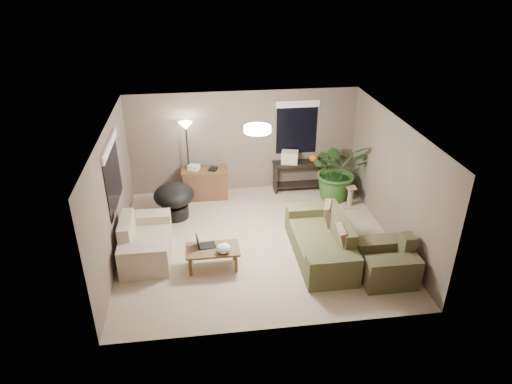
{
  "coord_description": "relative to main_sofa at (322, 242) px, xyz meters",
  "views": [
    {
      "loc": [
        -1.07,
        -7.84,
        5.21
      ],
      "look_at": [
        0.0,
        0.2,
        1.05
      ],
      "focal_mm": 32.0,
      "sensor_mm": 36.0,
      "label": 1
    }
  ],
  "objects": [
    {
      "name": "pumpkin",
      "position": [
        0.51,
        2.86,
        0.55
      ],
      "size": [
        0.29,
        0.29,
        0.18
      ],
      "primitive_type": "ellipsoid",
      "rotation": [
        0.0,
        0.0,
        -0.42
      ],
      "color": "orange",
      "rests_on": "console_table"
    },
    {
      "name": "main_sofa",
      "position": [
        0.0,
        0.0,
        0.0
      ],
      "size": [
        0.95,
        2.2,
        0.85
      ],
      "color": "#4B4D2E",
      "rests_on": "ground"
    },
    {
      "name": "cat_scratching_post",
      "position": [
        1.18,
        1.85,
        -0.08
      ],
      "size": [
        0.32,
        0.32,
        0.5
      ],
      "color": "tan",
      "rests_on": "ground"
    },
    {
      "name": "window_left",
      "position": [
        -3.91,
        0.93,
        1.49
      ],
      "size": [
        0.05,
        1.56,
        1.33
      ],
      "color": "black",
      "rests_on": "room_shell"
    },
    {
      "name": "laptop",
      "position": [
        -2.3,
        -0.03,
        0.19
      ],
      "size": [
        0.38,
        0.27,
        0.24
      ],
      "color": "black",
      "rests_on": "coffee_table"
    },
    {
      "name": "loveseat",
      "position": [
        -3.42,
        0.43,
        0.0
      ],
      "size": [
        0.9,
        1.6,
        0.85
      ],
      "color": "#BEB8A2",
      "rests_on": "ground"
    },
    {
      "name": "throw_pillows",
      "position": [
        0.26,
        0.0,
        0.36
      ],
      "size": [
        0.38,
        1.39,
        0.47
      ],
      "color": "#8C7251",
      "rests_on": "main_sofa"
    },
    {
      "name": "window_back",
      "position": [
        0.11,
        3.11,
        1.49
      ],
      "size": [
        1.06,
        0.05,
        1.33
      ],
      "color": "black",
      "rests_on": "room_shell"
    },
    {
      "name": "papasan_chair",
      "position": [
        -2.88,
        1.89,
        0.17
      ],
      "size": [
        1.17,
        1.17,
        0.8
      ],
      "color": "black",
      "rests_on": "ground"
    },
    {
      "name": "console_table",
      "position": [
        0.16,
        2.86,
        0.14
      ],
      "size": [
        1.3,
        0.4,
        0.75
      ],
      "color": "black",
      "rests_on": "ground"
    },
    {
      "name": "cardboard_box",
      "position": [
        -0.09,
        2.86,
        0.6
      ],
      "size": [
        0.46,
        0.39,
        0.3
      ],
      "primitive_type": "cube",
      "rotation": [
        0.0,
        0.0,
        -0.27
      ],
      "color": "beige",
      "rests_on": "console_table"
    },
    {
      "name": "floor_lamp",
      "position": [
        -2.54,
        2.82,
        1.3
      ],
      "size": [
        0.32,
        0.32,
        1.91
      ],
      "color": "black",
      "rests_on": "ground"
    },
    {
      "name": "ceiling_fixture",
      "position": [
        -1.19,
        0.63,
        2.15
      ],
      "size": [
        0.5,
        0.5,
        0.1
      ],
      "primitive_type": "cylinder",
      "color": "white",
      "rests_on": "room_shell"
    },
    {
      "name": "plastic_bag",
      "position": [
        -1.93,
        -0.28,
        0.22
      ],
      "size": [
        0.32,
        0.31,
        0.18
      ],
      "primitive_type": "ellipsoid",
      "rotation": [
        0.0,
        0.0,
        -0.34
      ],
      "color": "white",
      "rests_on": "coffee_table"
    },
    {
      "name": "desk",
      "position": [
        -2.17,
        2.74,
        0.08
      ],
      "size": [
        1.1,
        0.5,
        0.75
      ],
      "color": "brown",
      "rests_on": "ground"
    },
    {
      "name": "armchair",
      "position": [
        0.98,
        -0.81,
        0.0
      ],
      "size": [
        0.95,
        1.0,
        0.85
      ],
      "color": "brown",
      "rests_on": "ground"
    },
    {
      "name": "room_shell",
      "position": [
        -1.19,
        0.63,
        0.96
      ],
      "size": [
        5.5,
        5.5,
        5.5
      ],
      "color": "tan",
      "rests_on": "ground"
    },
    {
      "name": "houseplant",
      "position": [
        0.98,
        2.3,
        0.29
      ],
      "size": [
        1.35,
        1.5,
        1.17
      ],
      "primitive_type": "imported",
      "color": "#2D5923",
      "rests_on": "ground"
    },
    {
      "name": "coffee_table",
      "position": [
        -2.13,
        -0.13,
        0.06
      ],
      "size": [
        1.0,
        0.55,
        0.42
      ],
      "color": "brown",
      "rests_on": "ground"
    },
    {
      "name": "desk_papers",
      "position": [
        -2.32,
        2.73,
        0.51
      ],
      "size": [
        0.73,
        0.33,
        0.12
      ],
      "color": "silver",
      "rests_on": "desk"
    }
  ]
}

